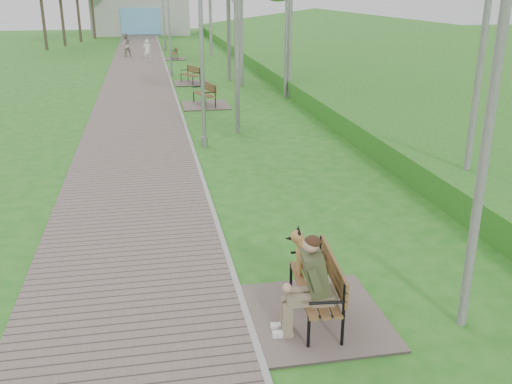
# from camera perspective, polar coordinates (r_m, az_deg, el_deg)

# --- Properties ---
(ground) EXTENTS (120.00, 120.00, 0.00)m
(ground) POSITION_cam_1_polar(r_m,az_deg,el_deg) (14.11, -5.05, 0.26)
(ground) COLOR #246E1B
(ground) RESTS_ON ground
(walkway) EXTENTS (3.50, 67.00, 0.04)m
(walkway) POSITION_cam_1_polar(r_m,az_deg,el_deg) (35.07, -11.73, 11.68)
(walkway) COLOR #72635C
(walkway) RESTS_ON ground
(kerb) EXTENTS (0.10, 67.00, 0.05)m
(kerb) POSITION_cam_1_polar(r_m,az_deg,el_deg) (35.09, -8.81, 11.86)
(kerb) COLOR #999993
(kerb) RESTS_ON ground
(embankment) EXTENTS (14.00, 70.00, 1.60)m
(embankment) POSITION_cam_1_polar(r_m,az_deg,el_deg) (36.10, 11.11, 11.91)
(embankment) COLOR #4C9333
(embankment) RESTS_ON ground
(building_north) EXTENTS (10.00, 5.20, 4.00)m
(building_north) POSITION_cam_1_polar(r_m,az_deg,el_deg) (64.28, -11.48, 16.95)
(building_north) COLOR #9E9E99
(building_north) RESTS_ON ground
(bench_main) EXTENTS (2.01, 2.24, 1.75)m
(bench_main) POSITION_cam_1_polar(r_m,az_deg,el_deg) (8.53, 5.62, -9.77)
(bench_main) COLOR #72635C
(bench_main) RESTS_ON ground
(bench_second) EXTENTS (1.93, 2.14, 1.18)m
(bench_second) POSITION_cam_1_polar(r_m,az_deg,el_deg) (24.38, -5.18, 9.10)
(bench_second) COLOR #72635C
(bench_second) RESTS_ON ground
(bench_third) EXTENTS (1.75, 1.95, 1.08)m
(bench_third) POSITION_cam_1_polar(r_m,az_deg,el_deg) (30.34, -6.56, 11.09)
(bench_third) COLOR #72635C
(bench_third) RESTS_ON ground
(bench_far) EXTENTS (1.53, 1.70, 0.94)m
(bench_far) POSITION_cam_1_polar(r_m,az_deg,el_deg) (41.31, -8.23, 13.25)
(bench_far) COLOR #72635C
(bench_far) RESTS_ON ground
(lamp_post_near) EXTENTS (0.21, 0.21, 5.44)m
(lamp_post_near) POSITION_cam_1_polar(r_m,az_deg,el_deg) (17.50, -5.41, 12.62)
(lamp_post_near) COLOR #92959A
(lamp_post_near) RESTS_ON ground
(lamp_post_second) EXTENTS (0.19, 0.19, 4.80)m
(lamp_post_second) POSITION_cam_1_polar(r_m,az_deg,el_deg) (32.97, -8.62, 15.27)
(lamp_post_second) COLOR #92959A
(lamp_post_second) RESTS_ON ground
(lamp_post_third) EXTENTS (0.22, 0.22, 5.59)m
(lamp_post_third) POSITION_cam_1_polar(r_m,az_deg,el_deg) (46.85, -9.22, 16.95)
(lamp_post_third) COLOR #92959A
(lamp_post_third) RESTS_ON ground
(pedestrian_near) EXTENTS (0.60, 0.48, 1.45)m
(pedestrian_near) POSITION_cam_1_polar(r_m,az_deg,el_deg) (40.28, -10.83, 13.74)
(pedestrian_near) COLOR white
(pedestrian_near) RESTS_ON ground
(pedestrian_far) EXTENTS (0.99, 0.89, 1.66)m
(pedestrian_far) POSITION_cam_1_polar(r_m,az_deg,el_deg) (43.17, -12.91, 14.12)
(pedestrian_far) COLOR gray
(pedestrian_far) RESTS_ON ground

